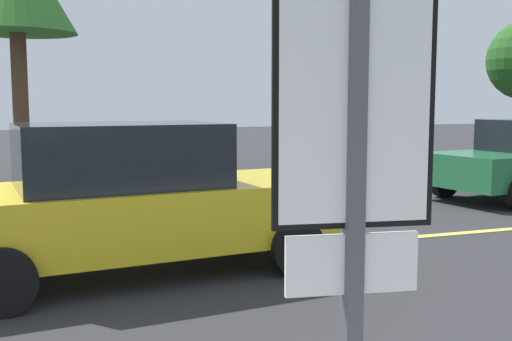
{
  "coord_description": "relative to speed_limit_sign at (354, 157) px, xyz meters",
  "views": [
    {
      "loc": [
        0.47,
        -7.36,
        1.93
      ],
      "look_at": [
        3.18,
        0.51,
        1.0
      ],
      "focal_mm": 42.48,
      "sensor_mm": 36.0,
      "label": 1
    }
  ],
  "objects": [
    {
      "name": "ground_plane",
      "position": [
        -1.39,
        5.64,
        -1.76
      ],
      "size": [
        80.0,
        80.0,
        0.0
      ],
      "primitive_type": "plane",
      "color": "#2D2D30"
    },
    {
      "name": "lane_marking_centre",
      "position": [
        1.61,
        5.64,
        -1.76
      ],
      "size": [
        28.0,
        0.16,
        0.01
      ],
      "primitive_type": "cube",
      "color": "#E0D14C"
    },
    {
      "name": "speed_limit_sign",
      "position": [
        0.0,
        0.0,
        0.0
      ],
      "size": [
        0.54,
        0.1,
        2.52
      ],
      "color": "#4C4C51",
      "rests_on": "ground_plane"
    },
    {
      "name": "car_yellow_approaching",
      "position": [
        -0.01,
        5.12,
        -0.91
      ],
      "size": [
        4.68,
        2.39,
        1.71
      ],
      "color": "gold",
      "rests_on": "ground_plane"
    },
    {
      "name": "tree_right_verge",
      "position": [
        7.41,
        13.72,
        2.34
      ],
      "size": [
        3.41,
        3.41,
        5.83
      ],
      "color": "#513823",
      "rests_on": "ground_plane"
    }
  ]
}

